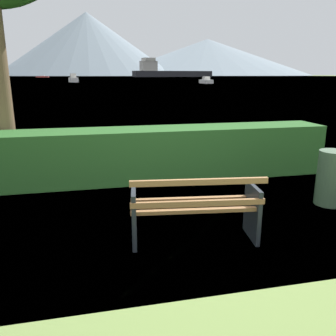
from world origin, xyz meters
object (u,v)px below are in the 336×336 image
(trash_bin, at_px, (331,178))
(fishing_boat_near, at_px, (206,81))
(cargo_ship_large, at_px, (168,72))
(sailboat_mid, at_px, (73,79))
(park_bench, at_px, (195,209))
(tender_far, at_px, (43,77))

(trash_bin, distance_m, fishing_boat_near, 74.37)
(cargo_ship_large, distance_m, fishing_boat_near, 203.91)
(sailboat_mid, bearing_deg, park_bench, -86.83)
(fishing_boat_near, height_order, sailboat_mid, sailboat_mid)
(cargo_ship_large, xyz_separation_m, sailboat_mid, (-65.01, -181.82, -3.17))
(cargo_ship_large, xyz_separation_m, tender_far, (-89.79, -36.84, -3.48))
(park_bench, xyz_separation_m, tender_far, (-29.81, 235.72, 0.05))
(trash_bin, distance_m, cargo_ship_large, 277.87)
(cargo_ship_large, distance_m, sailboat_mid, 193.12)
(cargo_ship_large, relative_size, sailboat_mid, 11.13)
(cargo_ship_large, xyz_separation_m, fishing_boat_near, (-35.65, -200.75, -3.41))
(trash_bin, relative_size, fishing_boat_near, 0.15)
(cargo_ship_large, bearing_deg, tender_far, -157.69)
(park_bench, relative_size, trash_bin, 1.86)
(trash_bin, xyz_separation_m, sailboat_mid, (-7.44, 89.99, 0.36))
(park_bench, bearing_deg, fishing_boat_near, 71.28)
(trash_bin, relative_size, cargo_ship_large, 0.01)
(cargo_ship_large, distance_m, tender_far, 97.12)
(park_bench, xyz_separation_m, trash_bin, (2.41, 0.74, 0.00))
(park_bench, bearing_deg, sailboat_mid, 93.17)
(sailboat_mid, bearing_deg, tender_far, 99.70)
(trash_bin, xyz_separation_m, fishing_boat_near, (21.92, 71.07, 0.12))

